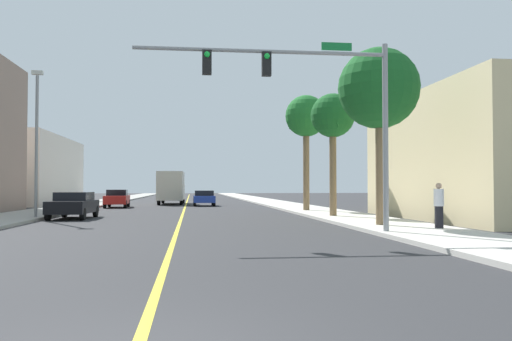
% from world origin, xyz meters
% --- Properties ---
extents(ground, '(192.00, 192.00, 0.00)m').
position_xyz_m(ground, '(0.00, 42.00, 0.00)').
color(ground, '#2D2D30').
extents(sidewalk_left, '(3.83, 168.00, 0.15)m').
position_xyz_m(sidewalk_left, '(-8.96, 42.00, 0.07)').
color(sidewalk_left, '#9E9B93').
rests_on(sidewalk_left, ground).
extents(sidewalk_right, '(3.83, 168.00, 0.15)m').
position_xyz_m(sidewalk_right, '(8.96, 42.00, 0.07)').
color(sidewalk_right, beige).
rests_on(sidewalk_right, ground).
extents(lane_marking_center, '(0.16, 144.00, 0.01)m').
position_xyz_m(lane_marking_center, '(0.00, 42.00, 0.00)').
color(lane_marking_center, yellow).
rests_on(lane_marking_center, ground).
extents(traffic_signal_mast, '(8.99, 0.36, 6.70)m').
position_xyz_m(traffic_signal_mast, '(4.82, 12.78, 5.04)').
color(traffic_signal_mast, gray).
rests_on(traffic_signal_mast, sidewalk_right).
extents(street_lamp, '(0.56, 0.28, 7.69)m').
position_xyz_m(street_lamp, '(-7.54, 23.53, 4.42)').
color(street_lamp, gray).
rests_on(street_lamp, sidewalk_left).
extents(palm_near, '(3.39, 3.39, 7.40)m').
position_xyz_m(palm_near, '(8.32, 15.85, 5.80)').
color(palm_near, brown).
rests_on(palm_near, sidewalk_right).
extents(palm_mid, '(2.41, 2.41, 6.69)m').
position_xyz_m(palm_mid, '(8.23, 22.84, 5.49)').
color(palm_mid, brown).
rests_on(palm_mid, sidewalk_right).
extents(palm_far, '(2.82, 2.82, 7.80)m').
position_xyz_m(palm_far, '(8.27, 29.83, 6.39)').
color(palm_far, brown).
rests_on(palm_far, sidewalk_right).
extents(car_black, '(2.04, 4.36, 1.43)m').
position_xyz_m(car_black, '(-5.81, 24.35, 0.76)').
color(car_black, black).
rests_on(car_black, ground).
extents(car_red, '(1.96, 4.38, 1.48)m').
position_xyz_m(car_red, '(-5.59, 39.69, 0.76)').
color(car_red, red).
rests_on(car_red, ground).
extents(car_blue, '(1.93, 3.86, 1.39)m').
position_xyz_m(car_blue, '(1.66, 42.57, 0.73)').
color(car_blue, '#1E389E').
rests_on(car_blue, ground).
extents(delivery_truck, '(2.54, 8.09, 3.17)m').
position_xyz_m(delivery_truck, '(-1.43, 47.38, 1.68)').
color(delivery_truck, silver).
rests_on(delivery_truck, ground).
extents(pedestrian, '(0.38, 0.38, 1.72)m').
position_xyz_m(pedestrian, '(9.92, 13.81, 1.01)').
color(pedestrian, black).
rests_on(pedestrian, sidewalk_right).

